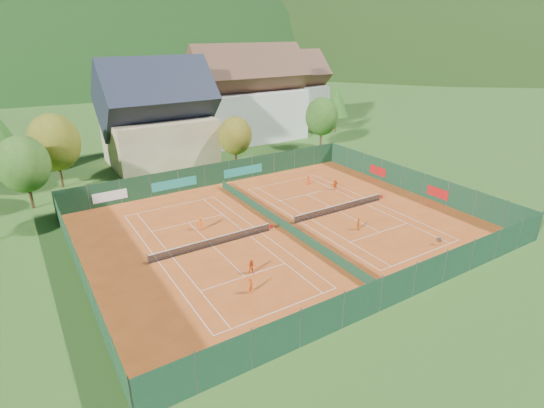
{
  "coord_description": "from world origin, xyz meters",
  "views": [
    {
      "loc": [
        -22.53,
        -33.97,
        19.71
      ],
      "look_at": [
        0.0,
        2.0,
        2.0
      ],
      "focal_mm": 28.0,
      "sensor_mm": 36.0,
      "label": 1
    }
  ],
  "objects_px": {
    "hotel_block_a": "(248,100)",
    "player_left_near": "(251,286)",
    "hotel_block_b": "(286,93)",
    "player_right_near": "(358,224)",
    "ball_hopper": "(438,240)",
    "player_right_far_b": "(335,185)",
    "chalet": "(158,120)",
    "player_left_mid": "(252,267)",
    "player_left_far": "(201,223)",
    "player_right_far_a": "(308,180)"
  },
  "relations": [
    {
      "from": "player_left_mid",
      "to": "player_right_far_b",
      "type": "xyz_separation_m",
      "value": [
        19.46,
        12.19,
        0.0
      ]
    },
    {
      "from": "player_right_far_a",
      "to": "player_right_far_b",
      "type": "height_order",
      "value": "player_right_far_b"
    },
    {
      "from": "ball_hopper",
      "to": "player_right_near",
      "type": "distance_m",
      "value": 7.92
    },
    {
      "from": "ball_hopper",
      "to": "player_left_far",
      "type": "relative_size",
      "value": 0.51
    },
    {
      "from": "chalet",
      "to": "player_left_far",
      "type": "distance_m",
      "value": 27.04
    },
    {
      "from": "ball_hopper",
      "to": "player_right_near",
      "type": "xyz_separation_m",
      "value": [
        -4.36,
        6.61,
        0.11
      ]
    },
    {
      "from": "chalet",
      "to": "hotel_block_a",
      "type": "height_order",
      "value": "hotel_block_a"
    },
    {
      "from": "hotel_block_b",
      "to": "player_right_far_b",
      "type": "bearing_deg",
      "value": -115.04
    },
    {
      "from": "player_left_near",
      "to": "player_right_near",
      "type": "xyz_separation_m",
      "value": [
        15.22,
        4.03,
        -0.02
      ]
    },
    {
      "from": "player_right_near",
      "to": "player_right_far_a",
      "type": "bearing_deg",
      "value": 15.57
    },
    {
      "from": "player_left_near",
      "to": "player_right_far_b",
      "type": "relative_size",
      "value": 0.99
    },
    {
      "from": "chalet",
      "to": "player_right_far_b",
      "type": "xyz_separation_m",
      "value": [
        15.17,
        -24.16,
        -5.93
      ]
    },
    {
      "from": "ball_hopper",
      "to": "player_right_far_a",
      "type": "relative_size",
      "value": 0.67
    },
    {
      "from": "player_left_near",
      "to": "player_right_near",
      "type": "height_order",
      "value": "player_left_near"
    },
    {
      "from": "ball_hopper",
      "to": "player_left_near",
      "type": "xyz_separation_m",
      "value": [
        -19.57,
        2.58,
        0.13
      ]
    },
    {
      "from": "hotel_block_b",
      "to": "player_right_far_b",
      "type": "distance_m",
      "value": 42.53
    },
    {
      "from": "player_left_near",
      "to": "player_right_far_a",
      "type": "bearing_deg",
      "value": -0.69
    },
    {
      "from": "chalet",
      "to": "player_left_near",
      "type": "bearing_deg",
      "value": -98.45
    },
    {
      "from": "hotel_block_a",
      "to": "hotel_block_b",
      "type": "distance_m",
      "value": 16.14
    },
    {
      "from": "hotel_block_a",
      "to": "player_right_far_b",
      "type": "relative_size",
      "value": 15.48
    },
    {
      "from": "hotel_block_a",
      "to": "player_left_mid",
      "type": "bearing_deg",
      "value": -118.81
    },
    {
      "from": "hotel_block_b",
      "to": "player_right_far_a",
      "type": "height_order",
      "value": "hotel_block_b"
    },
    {
      "from": "hotel_block_a",
      "to": "player_left_far",
      "type": "xyz_separation_m",
      "value": [
        -23.56,
        -32.0,
        -6.6
      ]
    },
    {
      "from": "hotel_block_a",
      "to": "player_left_far",
      "type": "distance_m",
      "value": 40.28
    },
    {
      "from": "player_left_near",
      "to": "player_right_near",
      "type": "distance_m",
      "value": 15.74
    },
    {
      "from": "ball_hopper",
      "to": "player_left_mid",
      "type": "height_order",
      "value": "player_left_mid"
    },
    {
      "from": "hotel_block_b",
      "to": "player_left_near",
      "type": "height_order",
      "value": "hotel_block_b"
    },
    {
      "from": "chalet",
      "to": "ball_hopper",
      "type": "height_order",
      "value": "chalet"
    },
    {
      "from": "hotel_block_a",
      "to": "player_left_near",
      "type": "xyz_separation_m",
      "value": [
        -24.76,
        -44.8,
        -6.69
      ]
    },
    {
      "from": "player_left_far",
      "to": "player_right_far_b",
      "type": "distance_m",
      "value": 19.82
    },
    {
      "from": "player_left_far",
      "to": "player_right_far_a",
      "type": "bearing_deg",
      "value": -130.19
    },
    {
      "from": "player_left_far",
      "to": "player_right_far_a",
      "type": "height_order",
      "value": "player_left_far"
    },
    {
      "from": "ball_hopper",
      "to": "player_left_mid",
      "type": "distance_m",
      "value": 18.78
    },
    {
      "from": "hotel_block_b",
      "to": "hotel_block_a",
      "type": "bearing_deg",
      "value": -150.26
    },
    {
      "from": "player_left_far",
      "to": "player_right_far_b",
      "type": "xyz_separation_m",
      "value": [
        19.73,
        1.85,
        -0.08
      ]
    },
    {
      "from": "player_right_near",
      "to": "player_right_far_b",
      "type": "bearing_deg",
      "value": 3.07
    },
    {
      "from": "chalet",
      "to": "player_left_mid",
      "type": "xyz_separation_m",
      "value": [
        -4.29,
        -36.35,
        -5.93
      ]
    },
    {
      "from": "player_left_near",
      "to": "player_right_far_a",
      "type": "xyz_separation_m",
      "value": [
        19.23,
        18.18,
        -0.1
      ]
    },
    {
      "from": "hotel_block_b",
      "to": "ball_hopper",
      "type": "relative_size",
      "value": 21.6
    },
    {
      "from": "ball_hopper",
      "to": "player_right_far_a",
      "type": "height_order",
      "value": "player_right_far_a"
    },
    {
      "from": "ball_hopper",
      "to": "player_right_far_b",
      "type": "height_order",
      "value": "player_right_far_b"
    },
    {
      "from": "ball_hopper",
      "to": "player_right_near",
      "type": "relative_size",
      "value": 0.6
    },
    {
      "from": "hotel_block_b",
      "to": "player_right_far_b",
      "type": "relative_size",
      "value": 12.38
    },
    {
      "from": "chalet",
      "to": "hotel_block_a",
      "type": "relative_size",
      "value": 0.75
    },
    {
      "from": "hotel_block_b",
      "to": "player_right_near",
      "type": "bearing_deg",
      "value": -115.77
    },
    {
      "from": "player_left_far",
      "to": "player_right_near",
      "type": "height_order",
      "value": "player_left_far"
    },
    {
      "from": "chalet",
      "to": "player_right_far_a",
      "type": "bearing_deg",
      "value": -56.86
    },
    {
      "from": "player_right_far_b",
      "to": "player_right_far_a",
      "type": "bearing_deg",
      "value": -63.76
    },
    {
      "from": "player_left_near",
      "to": "player_right_far_b",
      "type": "bearing_deg",
      "value": -9.11
    },
    {
      "from": "ball_hopper",
      "to": "player_right_far_b",
      "type": "distance_m",
      "value": 17.28
    }
  ]
}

